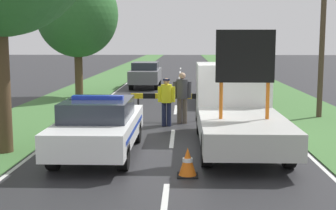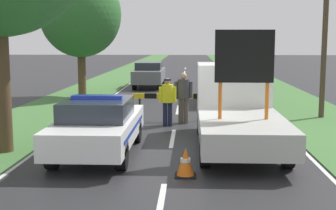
{
  "view_description": "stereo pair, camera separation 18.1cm",
  "coord_description": "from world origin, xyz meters",
  "px_view_note": "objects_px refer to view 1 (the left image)",
  "views": [
    {
      "loc": [
        0.34,
        -12.64,
        2.92
      ],
      "look_at": [
        -0.11,
        0.43,
        1.1
      ],
      "focal_mm": 50.0,
      "sensor_mm": 36.0,
      "label": 1
    },
    {
      "loc": [
        0.52,
        -12.63,
        2.92
      ],
      "look_at": [
        -0.11,
        0.43,
        1.1
      ],
      "focal_mm": 50.0,
      "sensor_mm": 36.0,
      "label": 2
    }
  ],
  "objects_px": {
    "queued_car_suv_grey": "(146,74)",
    "roadside_tree_near_left": "(77,15)",
    "police_officer": "(166,98)",
    "utility_pole": "(323,13)",
    "work_truck": "(236,106)",
    "queued_car_sedan_black": "(219,87)",
    "road_barrier": "(167,98)",
    "pedestrian_civilian": "(182,94)",
    "police_car": "(99,125)",
    "traffic_cone_near_police": "(188,162)",
    "traffic_cone_centre_front": "(237,118)"
  },
  "relations": [
    {
      "from": "pedestrian_civilian",
      "to": "traffic_cone_near_police",
      "type": "bearing_deg",
      "value": -72.89
    },
    {
      "from": "traffic_cone_centre_front",
      "to": "utility_pole",
      "type": "bearing_deg",
      "value": 28.69
    },
    {
      "from": "queued_car_suv_grey",
      "to": "police_car",
      "type": "bearing_deg",
      "value": 90.72
    },
    {
      "from": "work_truck",
      "to": "road_barrier",
      "type": "xyz_separation_m",
      "value": [
        -2.07,
        3.56,
        -0.24
      ]
    },
    {
      "from": "queued_car_sedan_black",
      "to": "utility_pole",
      "type": "height_order",
      "value": "utility_pole"
    },
    {
      "from": "work_truck",
      "to": "police_officer",
      "type": "bearing_deg",
      "value": -50.9
    },
    {
      "from": "queued_car_suv_grey",
      "to": "work_truck",
      "type": "bearing_deg",
      "value": 103.76
    },
    {
      "from": "road_barrier",
      "to": "pedestrian_civilian",
      "type": "relative_size",
      "value": 1.47
    },
    {
      "from": "police_officer",
      "to": "traffic_cone_near_police",
      "type": "height_order",
      "value": "police_officer"
    },
    {
      "from": "roadside_tree_near_left",
      "to": "work_truck",
      "type": "bearing_deg",
      "value": -56.76
    },
    {
      "from": "pedestrian_civilian",
      "to": "roadside_tree_near_left",
      "type": "height_order",
      "value": "roadside_tree_near_left"
    },
    {
      "from": "road_barrier",
      "to": "utility_pole",
      "type": "height_order",
      "value": "utility_pole"
    },
    {
      "from": "work_truck",
      "to": "police_officer",
      "type": "relative_size",
      "value": 3.65
    },
    {
      "from": "traffic_cone_centre_front",
      "to": "roadside_tree_near_left",
      "type": "xyz_separation_m",
      "value": [
        -7.2,
        7.75,
        3.91
      ]
    },
    {
      "from": "police_officer",
      "to": "pedestrian_civilian",
      "type": "distance_m",
      "value": 0.78
    },
    {
      "from": "police_car",
      "to": "queued_car_sedan_black",
      "type": "bearing_deg",
      "value": 73.06
    },
    {
      "from": "work_truck",
      "to": "traffic_cone_centre_front",
      "type": "bearing_deg",
      "value": -98.01
    },
    {
      "from": "pedestrian_civilian",
      "to": "traffic_cone_centre_front",
      "type": "distance_m",
      "value": 2.09
    },
    {
      "from": "road_barrier",
      "to": "queued_car_sedan_black",
      "type": "xyz_separation_m",
      "value": [
        2.22,
        4.89,
        -0.08
      ]
    },
    {
      "from": "work_truck",
      "to": "utility_pole",
      "type": "height_order",
      "value": "utility_pole"
    },
    {
      "from": "traffic_cone_centre_front",
      "to": "road_barrier",
      "type": "bearing_deg",
      "value": 160.3
    },
    {
      "from": "roadside_tree_near_left",
      "to": "police_car",
      "type": "bearing_deg",
      "value": -75.01
    },
    {
      "from": "traffic_cone_near_police",
      "to": "roadside_tree_near_left",
      "type": "relative_size",
      "value": 0.1
    },
    {
      "from": "traffic_cone_near_police",
      "to": "utility_pole",
      "type": "xyz_separation_m",
      "value": [
        5.04,
        7.86,
        3.59
      ]
    },
    {
      "from": "road_barrier",
      "to": "roadside_tree_near_left",
      "type": "xyz_separation_m",
      "value": [
        -4.77,
        6.87,
        3.36
      ]
    },
    {
      "from": "work_truck",
      "to": "queued_car_suv_grey",
      "type": "distance_m",
      "value": 16.2
    },
    {
      "from": "police_car",
      "to": "pedestrian_civilian",
      "type": "xyz_separation_m",
      "value": [
        2.1,
        4.61,
        0.29
      ]
    },
    {
      "from": "utility_pole",
      "to": "pedestrian_civilian",
      "type": "bearing_deg",
      "value": -164.88
    },
    {
      "from": "work_truck",
      "to": "traffic_cone_near_police",
      "type": "distance_m",
      "value": 3.74
    },
    {
      "from": "police_officer",
      "to": "queued_car_suv_grey",
      "type": "bearing_deg",
      "value": -111.45
    },
    {
      "from": "police_officer",
      "to": "utility_pole",
      "type": "distance_m",
      "value": 6.71
    },
    {
      "from": "police_car",
      "to": "traffic_cone_near_police",
      "type": "xyz_separation_m",
      "value": [
        2.24,
        -1.86,
        -0.45
      ]
    },
    {
      "from": "traffic_cone_near_police",
      "to": "road_barrier",
      "type": "bearing_deg",
      "value": 95.6
    },
    {
      "from": "pedestrian_civilian",
      "to": "roadside_tree_near_left",
      "type": "relative_size",
      "value": 0.28
    },
    {
      "from": "queued_car_sedan_black",
      "to": "utility_pole",
      "type": "bearing_deg",
      "value": 131.38
    },
    {
      "from": "road_barrier",
      "to": "pedestrian_civilian",
      "type": "xyz_separation_m",
      "value": [
        0.54,
        -0.48,
        0.23
      ]
    },
    {
      "from": "traffic_cone_centre_front",
      "to": "utility_pole",
      "type": "relative_size",
      "value": 0.07
    },
    {
      "from": "road_barrier",
      "to": "utility_pole",
      "type": "bearing_deg",
      "value": 5.05
    },
    {
      "from": "roadside_tree_near_left",
      "to": "traffic_cone_centre_front",
      "type": "bearing_deg",
      "value": -47.08
    },
    {
      "from": "road_barrier",
      "to": "pedestrian_civilian",
      "type": "bearing_deg",
      "value": -45.8
    },
    {
      "from": "police_car",
      "to": "queued_car_suv_grey",
      "type": "xyz_separation_m",
      "value": [
        -0.22,
        17.25,
        0.06
      ]
    },
    {
      "from": "queued_car_sedan_black",
      "to": "utility_pole",
      "type": "xyz_separation_m",
      "value": [
        3.5,
        -3.97,
        3.15
      ]
    },
    {
      "from": "police_car",
      "to": "traffic_cone_near_police",
      "type": "height_order",
      "value": "police_car"
    },
    {
      "from": "traffic_cone_near_police",
      "to": "queued_car_suv_grey",
      "type": "distance_m",
      "value": 19.28
    },
    {
      "from": "pedestrian_civilian",
      "to": "queued_car_sedan_black",
      "type": "xyz_separation_m",
      "value": [
        1.69,
        5.37,
        -0.31
      ]
    },
    {
      "from": "traffic_cone_centre_front",
      "to": "queued_car_sedan_black",
      "type": "bearing_deg",
      "value": 92.13
    },
    {
      "from": "queued_car_sedan_black",
      "to": "roadside_tree_near_left",
      "type": "relative_size",
      "value": 0.68
    },
    {
      "from": "queued_car_suv_grey",
      "to": "roadside_tree_near_left",
      "type": "relative_size",
      "value": 0.74
    },
    {
      "from": "queued_car_sedan_black",
      "to": "pedestrian_civilian",
      "type": "bearing_deg",
      "value": 72.56
    },
    {
      "from": "pedestrian_civilian",
      "to": "roadside_tree_near_left",
      "type": "bearing_deg",
      "value": 141.63
    }
  ]
}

